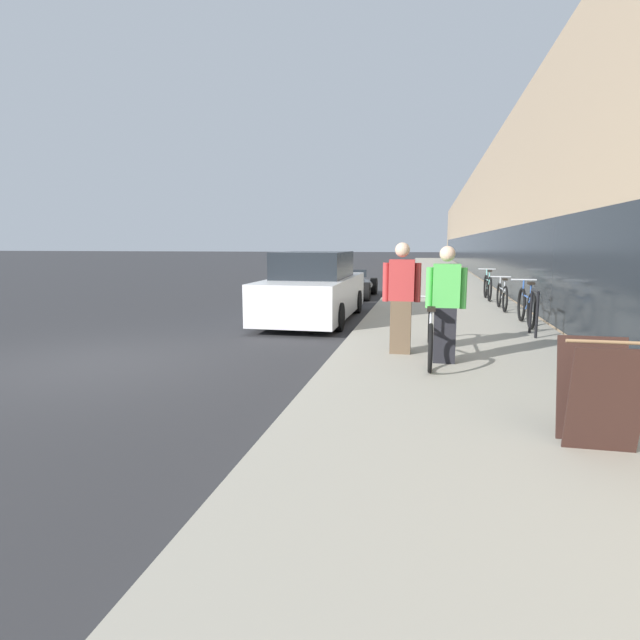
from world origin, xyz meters
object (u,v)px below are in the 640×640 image
cruiser_bike_nearest (526,306)px  vintage_roadster_curbside (348,286)px  tandem_bicycle (430,333)px  person_bystander (401,298)px  parked_sedan_curbside (314,289)px  person_rider (446,305)px  bike_rack_hoop (534,308)px  cruiser_bike_middle (502,296)px  cruiser_bike_farthest (488,287)px  sandwich_board_sign (599,393)px

cruiser_bike_nearest → vintage_roadster_curbside: bearing=128.2°
vintage_roadster_curbside → tandem_bicycle: bearing=-73.9°
person_bystander → vintage_roadster_curbside: person_bystander is taller
parked_sedan_curbside → person_bystander: bearing=-59.7°
person_rider → bike_rack_hoop: (1.68, 2.52, -0.31)m
tandem_bicycle → person_rider: 0.62m
cruiser_bike_nearest → vintage_roadster_curbside: size_ratio=0.47×
tandem_bicycle → vintage_roadster_curbside: tandem_bicycle is taller
bike_rack_hoop → vintage_roadster_curbside: 8.48m
tandem_bicycle → person_rider: (0.20, -0.35, 0.47)m
cruiser_bike_middle → vintage_roadster_curbside: cruiser_bike_middle is taller
person_bystander → cruiser_bike_middle: person_bystander is taller
person_rider → cruiser_bike_farthest: 8.81m
tandem_bicycle → person_bystander: 0.68m
person_bystander → parked_sedan_curbside: bearing=120.3°
vintage_roadster_curbside → person_bystander: bearing=-76.3°
person_rider → vintage_roadster_curbside: size_ratio=0.42×
sandwich_board_sign → vintage_roadster_curbside: (-4.03, 12.47, -0.18)m
tandem_bicycle → person_rider: person_rider is taller
tandem_bicycle → cruiser_bike_farthest: size_ratio=1.53×
cruiser_bike_middle → vintage_roadster_curbside: 5.66m
bike_rack_hoop → parked_sedan_curbside: (-4.56, 1.82, 0.10)m
cruiser_bike_farthest → vintage_roadster_curbside: bearing=167.3°
bike_rack_hoop → sandwich_board_sign: bearing=-95.7°
tandem_bicycle → cruiser_bike_nearest: cruiser_bike_nearest is taller
tandem_bicycle → cruiser_bike_farthest: cruiser_bike_farthest is taller
person_rider → vintage_roadster_curbside: 10.11m
bike_rack_hoop → tandem_bicycle: bearing=-130.8°
cruiser_bike_nearest → cruiser_bike_farthest: (-0.22, 4.91, -0.00)m
sandwich_board_sign → vintage_roadster_curbside: size_ratio=0.23×
cruiser_bike_middle → parked_sedan_curbside: (-4.53, -1.93, 0.25)m
tandem_bicycle → parked_sedan_curbside: bearing=124.0°
cruiser_bike_farthest → vintage_roadster_curbside: cruiser_bike_farthest is taller
bike_rack_hoop → person_bystander: bearing=-138.8°
cruiser_bike_farthest → parked_sedan_curbside: parked_sedan_curbside is taller
cruiser_bike_farthest → sandwich_board_sign: cruiser_bike_farthest is taller
vintage_roadster_curbside → cruiser_bike_middle: bearing=-36.9°
tandem_bicycle → sandwich_board_sign: size_ratio=2.96×
person_bystander → cruiser_bike_nearest: bearing=53.6°
cruiser_bike_middle → cruiser_bike_farthest: (-0.09, 2.39, 0.03)m
cruiser_bike_farthest → sandwich_board_sign: size_ratio=1.93×
vintage_roadster_curbside → sandwich_board_sign: bearing=-72.1°
tandem_bicycle → vintage_roadster_curbside: (-2.69, 9.32, -0.09)m
tandem_bicycle → cruiser_bike_middle: bearing=72.8°
cruiser_bike_middle → vintage_roadster_curbside: bearing=143.1°
cruiser_bike_farthest → person_bystander: bearing=-105.0°
person_rider → cruiser_bike_nearest: 4.18m
sandwich_board_sign → parked_sedan_curbside: 8.20m
person_rider → parked_sedan_curbside: 5.21m
cruiser_bike_nearest → parked_sedan_curbside: bearing=172.9°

